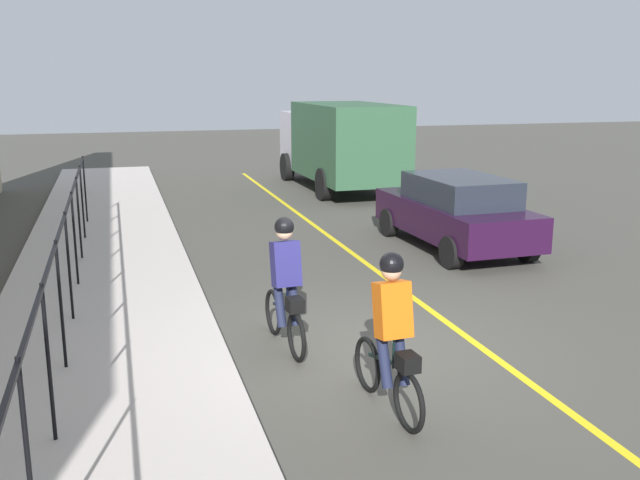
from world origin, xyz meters
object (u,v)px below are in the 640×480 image
(cyclist_follow, at_px, (391,335))
(box_truck_background, at_px, (340,142))
(cyclist_lead, at_px, (286,285))
(patrol_sedan, at_px, (456,211))

(cyclist_follow, bearing_deg, box_truck_background, -19.97)
(cyclist_lead, distance_m, cyclist_follow, 2.25)
(patrol_sedan, height_order, box_truck_background, box_truck_background)
(cyclist_lead, xyz_separation_m, patrol_sedan, (4.60, -4.82, -0.09))
(cyclist_lead, bearing_deg, box_truck_background, -24.97)
(cyclist_lead, height_order, cyclist_follow, same)
(cyclist_follow, distance_m, patrol_sedan, 7.94)
(patrol_sedan, xyz_separation_m, box_truck_background, (8.44, -0.11, 0.73))
(cyclist_follow, xyz_separation_m, patrol_sedan, (6.76, -4.16, -0.09))
(box_truck_background, bearing_deg, cyclist_follow, 163.19)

